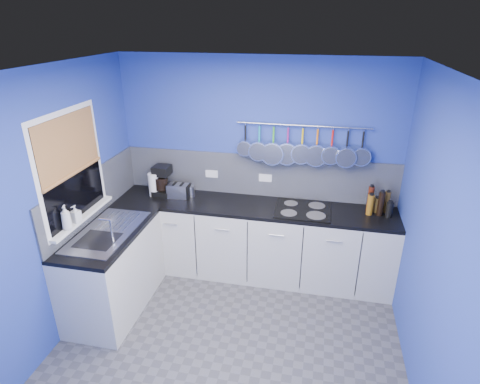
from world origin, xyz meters
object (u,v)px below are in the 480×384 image
at_px(coffee_maker, 162,181).
at_px(soap_bottle_a, 66,217).
at_px(soap_bottle_b, 75,214).
at_px(hob, 303,210).
at_px(canister, 191,191).
at_px(paper_towel, 154,185).
at_px(toaster, 179,191).

bearing_deg(coffee_maker, soap_bottle_a, -105.99).
xyz_separation_m(soap_bottle_b, hob, (2.10, 1.01, -0.23)).
height_order(canister, hob, canister).
xyz_separation_m(soap_bottle_a, canister, (0.77, 1.26, -0.20)).
distance_m(paper_towel, coffee_maker, 0.11).
xyz_separation_m(soap_bottle_a, coffee_maker, (0.43, 1.23, -0.09)).
relative_size(soap_bottle_b, coffee_maker, 0.48).
bearing_deg(soap_bottle_a, hob, 28.70).
bearing_deg(hob, paper_towel, 178.80).
height_order(soap_bottle_a, coffee_maker, soap_bottle_a).
xyz_separation_m(coffee_maker, hob, (1.67, -0.08, -0.17)).
distance_m(soap_bottle_a, paper_towel, 1.24).
relative_size(coffee_maker, hob, 0.59).
distance_m(soap_bottle_a, toaster, 1.37).
distance_m(paper_towel, canister, 0.44).
distance_m(soap_bottle_b, canister, 1.37).
bearing_deg(canister, soap_bottle_a, -121.26).
bearing_deg(toaster, coffee_maker, 170.35).
distance_m(coffee_maker, hob, 1.68).
distance_m(canister, hob, 1.34).
distance_m(toaster, hob, 1.46).
bearing_deg(canister, toaster, -154.49).
bearing_deg(soap_bottle_b, paper_towel, 71.97).
xyz_separation_m(soap_bottle_b, paper_towel, (0.34, 1.04, -0.10)).
bearing_deg(soap_bottle_b, canister, 55.63).
relative_size(coffee_maker, canister, 2.74).
height_order(toaster, canister, toaster).
height_order(paper_towel, toaster, paper_towel).
height_order(soap_bottle_b, paper_towel, soap_bottle_b).
bearing_deg(paper_towel, hob, -1.20).
relative_size(paper_towel, toaster, 1.11).
relative_size(soap_bottle_b, canister, 1.32).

